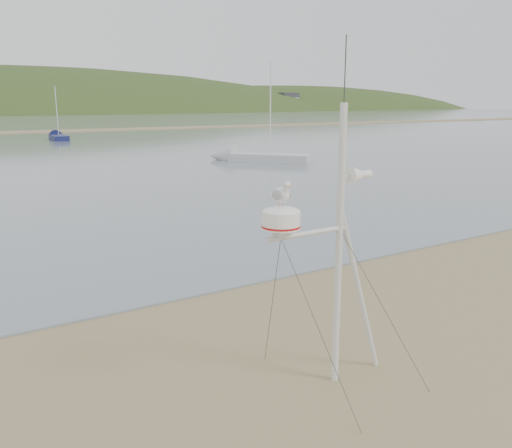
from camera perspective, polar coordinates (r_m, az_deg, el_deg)
mast_rig at (r=7.46m, az=8.43°, el=-8.60°), size 2.05×2.19×4.63m
sailboat_blue_far at (r=60.65m, az=-20.24°, el=8.62°), size 1.89×5.87×5.78m
sailboat_white_near at (r=35.95m, az=-1.29°, el=7.10°), size 5.64×6.43×6.86m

